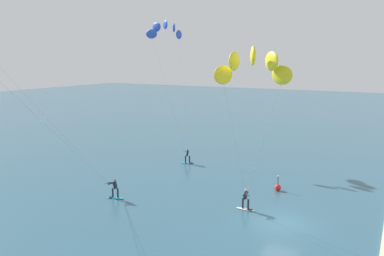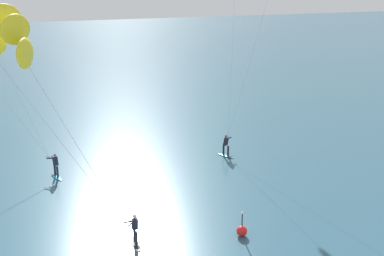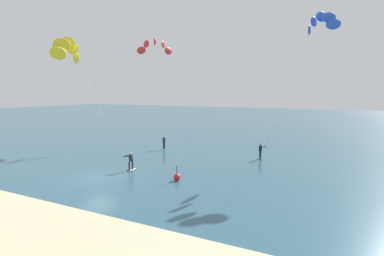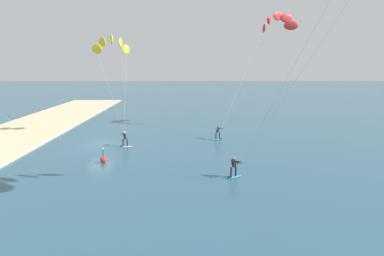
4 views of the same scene
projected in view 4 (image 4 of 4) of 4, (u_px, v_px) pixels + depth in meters
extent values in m
plane|color=#2D566B|center=(100.00, 144.00, 34.11)|extent=(240.00, 240.00, 0.00)
ellipsoid|color=#23ADD1|center=(233.00, 177.00, 24.28)|extent=(0.99, 1.50, 0.08)
cube|color=black|center=(229.00, 177.00, 24.09)|extent=(0.38, 0.38, 0.02)
cylinder|color=black|center=(236.00, 171.00, 24.29)|extent=(0.14, 0.14, 0.78)
cylinder|color=black|center=(231.00, 172.00, 24.10)|extent=(0.14, 0.14, 0.78)
cube|color=black|center=(234.00, 163.00, 24.05)|extent=(0.41, 0.42, 0.63)
sphere|color=#9E7051|center=(234.00, 158.00, 23.96)|extent=(0.20, 0.20, 0.20)
cylinder|color=black|center=(240.00, 163.00, 23.68)|extent=(0.37, 0.44, 0.03)
cylinder|color=black|center=(238.00, 162.00, 23.93)|extent=(0.27, 0.60, 0.15)
cylinder|color=black|center=(236.00, 162.00, 23.76)|extent=(0.57, 0.37, 0.15)
cylinder|color=#B2B2B7|center=(285.00, 82.00, 19.51)|extent=(5.88, 4.36, 12.70)
cylinder|color=#B2B2B7|center=(295.00, 81.00, 20.84)|extent=(3.19, 6.59, 12.70)
ellipsoid|color=white|center=(125.00, 146.00, 33.12)|extent=(0.40, 1.51, 0.08)
cube|color=black|center=(122.00, 146.00, 33.12)|extent=(0.29, 0.29, 0.02)
cylinder|color=black|center=(127.00, 143.00, 33.03)|extent=(0.14, 0.14, 0.78)
cylinder|color=black|center=(123.00, 142.00, 33.04)|extent=(0.14, 0.14, 0.78)
cube|color=black|center=(125.00, 136.00, 32.89)|extent=(0.31, 0.33, 0.63)
sphere|color=beige|center=(125.00, 132.00, 32.80)|extent=(0.20, 0.20, 0.20)
cylinder|color=black|center=(124.00, 134.00, 33.35)|extent=(0.52, 0.24, 0.03)
cylinder|color=black|center=(123.00, 134.00, 33.06)|extent=(0.49, 0.49, 0.15)
cylinder|color=black|center=(125.00, 134.00, 33.14)|extent=(0.60, 0.10, 0.15)
ellipsoid|color=yellow|center=(126.00, 49.00, 36.58)|extent=(1.45, 0.84, 1.10)
ellipsoid|color=yellow|center=(120.00, 42.00, 36.18)|extent=(1.44, 0.33, 1.10)
ellipsoid|color=yellow|center=(111.00, 40.00, 35.71)|extent=(1.45, 0.85, 1.10)
ellipsoid|color=yellow|center=(102.00, 42.00, 35.37)|extent=(1.24, 1.25, 1.10)
ellipsoid|color=yellow|center=(97.00, 49.00, 35.30)|extent=(0.84, 1.45, 1.10)
cylinder|color=#B2B2B7|center=(125.00, 91.00, 35.00)|extent=(5.26, 0.42, 8.80)
cylinder|color=#B2B2B7|center=(110.00, 92.00, 34.36)|extent=(3.98, 3.48, 8.80)
ellipsoid|color=#23ADD1|center=(218.00, 139.00, 36.14)|extent=(0.79, 1.54, 0.08)
cube|color=black|center=(221.00, 139.00, 36.26)|extent=(0.36, 0.35, 0.02)
cylinder|color=#192338|center=(216.00, 136.00, 35.99)|extent=(0.14, 0.14, 0.78)
cylinder|color=#192338|center=(219.00, 136.00, 36.12)|extent=(0.14, 0.14, 0.78)
cube|color=#192338|center=(218.00, 130.00, 35.91)|extent=(0.38, 0.40, 0.63)
sphere|color=#9E7051|center=(218.00, 127.00, 35.82)|extent=(0.20, 0.20, 0.20)
cylinder|color=black|center=(221.00, 128.00, 36.23)|extent=(0.37, 0.44, 0.03)
cylinder|color=#192338|center=(219.00, 128.00, 36.13)|extent=(0.57, 0.37, 0.15)
cylinder|color=#192338|center=(220.00, 128.00, 35.96)|extent=(0.27, 0.60, 0.15)
ellipsoid|color=red|center=(291.00, 26.00, 38.46)|extent=(0.49, 1.82, 1.10)
ellipsoid|color=red|center=(286.00, 18.00, 38.83)|extent=(0.83, 1.81, 1.10)
ellipsoid|color=red|center=(278.00, 16.00, 39.72)|extent=(1.39, 1.59, 1.10)
ellipsoid|color=red|center=(269.00, 20.00, 40.77)|extent=(1.74, 1.12, 1.10)
ellipsoid|color=red|center=(264.00, 28.00, 41.55)|extent=(1.82, 0.49, 1.10)
cylinder|color=#B2B2B7|center=(257.00, 77.00, 37.37)|extent=(4.78, 9.02, 11.80)
cylinder|color=#B2B2B7|center=(244.00, 76.00, 38.92)|extent=(7.97, 6.38, 11.80)
sphere|color=red|center=(103.00, 160.00, 27.78)|extent=(0.56, 0.56, 0.56)
cylinder|color=#262628|center=(103.00, 153.00, 27.65)|extent=(0.06, 0.06, 0.70)
sphere|color=#F2F2CC|center=(103.00, 149.00, 27.56)|extent=(0.12, 0.12, 0.12)
cylinder|color=gray|center=(10.00, 123.00, 39.64)|extent=(0.05, 0.05, 2.20)
cube|color=#1E84E5|center=(8.00, 117.00, 39.19)|extent=(0.52, 0.03, 0.36)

